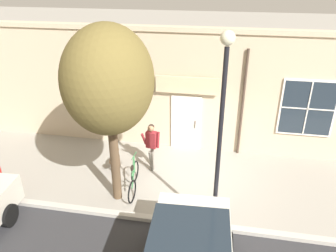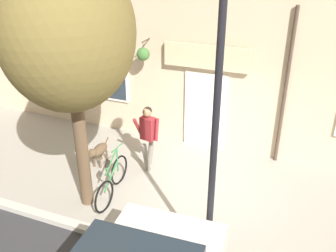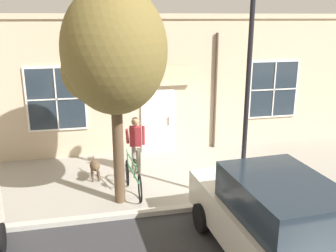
{
  "view_description": "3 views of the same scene",
  "coord_description": "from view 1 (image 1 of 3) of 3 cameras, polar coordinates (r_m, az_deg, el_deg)",
  "views": [
    {
      "loc": [
        8.75,
        0.8,
        6.29
      ],
      "look_at": [
        -0.74,
        -0.93,
        1.57
      ],
      "focal_mm": 35.0,
      "sensor_mm": 36.0,
      "label": 1
    },
    {
      "loc": [
        6.67,
        1.95,
        5.14
      ],
      "look_at": [
        -1.26,
        -1.21,
        0.89
      ],
      "focal_mm": 40.0,
      "sensor_mm": 36.0,
      "label": 2
    },
    {
      "loc": [
        9.62,
        -2.79,
        4.41
      ],
      "look_at": [
        -0.6,
        -0.51,
        1.32
      ],
      "focal_mm": 40.0,
      "sensor_mm": 36.0,
      "label": 3
    }
  ],
  "objects": [
    {
      "name": "storefront_facade",
      "position": [
        11.83,
        5.83,
        5.98
      ],
      "size": [
        0.95,
        18.0,
        4.49
      ],
      "color": "#C6B293",
      "rests_on": "ground_plane"
    },
    {
      "name": "ground_plane",
      "position": [
        10.8,
        4.23,
        -9.61
      ],
      "size": [
        90.0,
        90.0,
        0.0
      ],
      "primitive_type": "plane",
      "color": "gray"
    },
    {
      "name": "street_tree_by_curb",
      "position": [
        8.57,
        -10.73,
        7.36
      ],
      "size": [
        2.61,
        2.37,
        5.13
      ],
      "color": "brown",
      "rests_on": "ground_plane"
    },
    {
      "name": "dog_on_leash",
      "position": [
        11.28,
        -9.27,
        -5.75
      ],
      "size": [
        1.01,
        0.31,
        0.63
      ],
      "color": "brown",
      "rests_on": "ground_plane"
    },
    {
      "name": "leaning_bicycle",
      "position": [
        10.26,
        -6.02,
        -9.29
      ],
      "size": [
        1.73,
        0.26,
        1.01
      ],
      "color": "black",
      "rests_on": "ground_plane"
    },
    {
      "name": "pedestrian_walking",
      "position": [
        10.99,
        -2.9,
        -2.84
      ],
      "size": [
        0.76,
        0.61,
        1.65
      ],
      "color": "#6B665B",
      "rests_on": "ground_plane"
    },
    {
      "name": "street_lamp",
      "position": [
        7.49,
        9.37,
        2.4
      ],
      "size": [
        0.32,
        0.32,
        5.14
      ],
      "color": "black",
      "rests_on": "ground_plane"
    }
  ]
}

